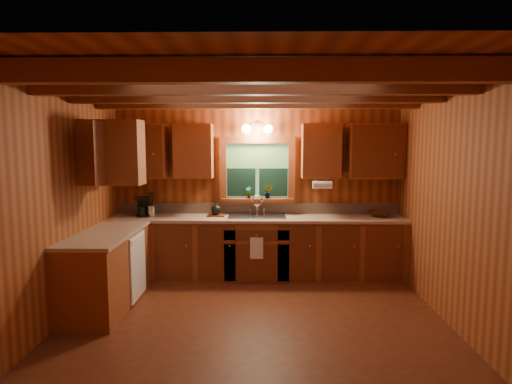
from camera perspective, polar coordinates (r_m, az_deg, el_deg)
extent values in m
plane|color=#582815|center=(4.90, -0.17, -16.98)|extent=(4.20, 4.20, 0.00)
plane|color=brown|center=(4.54, -0.19, 14.69)|extent=(4.20, 4.20, 0.00)
plane|color=brown|center=(6.43, 0.17, 0.66)|extent=(4.20, 0.00, 4.20)
plane|color=brown|center=(2.68, -1.04, -7.57)|extent=(4.20, 0.00, 4.20)
plane|color=brown|center=(5.04, -24.78, -1.54)|extent=(0.00, 3.80, 3.80)
plane|color=brown|center=(4.97, 24.84, -1.66)|extent=(0.00, 3.80, 3.80)
cube|color=brown|center=(3.34, -0.63, 15.77)|extent=(4.20, 0.14, 0.18)
cube|color=brown|center=(4.13, -0.31, 13.97)|extent=(4.20, 0.14, 0.18)
cube|color=brown|center=(4.93, -0.08, 12.76)|extent=(4.20, 0.14, 0.18)
cube|color=brown|center=(5.72, 0.07, 11.88)|extent=(4.20, 0.14, 0.18)
cube|color=brown|center=(6.27, 0.13, -7.56)|extent=(4.20, 0.62, 0.86)
cube|color=brown|center=(5.53, -19.23, -9.85)|extent=(0.62, 1.60, 0.86)
cube|color=tan|center=(6.18, 0.13, -3.51)|extent=(4.20, 0.66, 0.04)
cube|color=tan|center=(5.42, -19.30, -5.28)|extent=(0.64, 1.60, 0.04)
cube|color=tan|center=(6.46, 0.17, -2.18)|extent=(4.20, 0.02, 0.16)
cube|color=white|center=(5.62, -15.41, -9.48)|extent=(0.02, 0.60, 0.80)
cube|color=brown|center=(6.48, -15.12, 5.27)|extent=(0.78, 0.34, 0.78)
cube|color=brown|center=(6.31, -8.27, 5.39)|extent=(0.55, 0.34, 0.78)
cube|color=brown|center=(6.28, 8.61, 5.38)|extent=(0.55, 0.34, 0.78)
cube|color=brown|center=(6.43, 15.55, 5.25)|extent=(0.78, 0.34, 0.78)
cube|color=brown|center=(5.56, -20.41, 4.93)|extent=(0.34, 1.10, 0.78)
cube|color=brown|center=(6.36, 0.17, 6.91)|extent=(1.12, 0.08, 0.10)
cube|color=brown|center=(6.41, 0.17, -1.16)|extent=(1.12, 0.08, 0.10)
cube|color=brown|center=(6.40, -4.41, 2.86)|extent=(0.10, 0.08, 0.80)
cube|color=brown|center=(6.38, 4.76, 2.84)|extent=(0.10, 0.08, 0.80)
cube|color=#4A8035|center=(6.40, 0.17, 2.88)|extent=(0.92, 0.01, 0.80)
cube|color=black|center=(6.40, -1.97, 1.29)|extent=(0.42, 0.02, 0.42)
cube|color=black|center=(6.39, 2.32, 1.29)|extent=(0.42, 0.02, 0.42)
cylinder|color=black|center=(6.38, 0.17, 3.04)|extent=(0.92, 0.01, 0.01)
cube|color=brown|center=(6.37, 0.16, -1.03)|extent=(1.06, 0.14, 0.04)
cylinder|color=black|center=(6.36, 0.17, 8.98)|extent=(0.08, 0.03, 0.08)
cylinder|color=black|center=(6.31, -0.76, 9.00)|extent=(0.09, 0.17, 0.08)
cylinder|color=black|center=(6.30, 1.08, 9.01)|extent=(0.09, 0.17, 0.08)
sphere|color=#FFE0A5|center=(6.24, -1.33, 8.39)|extent=(0.13, 0.13, 0.13)
sphere|color=#FFE0A5|center=(6.24, 1.64, 8.39)|extent=(0.13, 0.13, 0.13)
cylinder|color=white|center=(6.11, 8.78, 0.94)|extent=(0.27, 0.11, 0.11)
cube|color=white|center=(5.94, 0.08, -7.48)|extent=(0.18, 0.01, 0.30)
cube|color=silver|center=(6.19, 0.13, -3.27)|extent=(0.82, 0.48, 0.02)
cube|color=#262628|center=(6.20, -1.63, -3.85)|extent=(0.34, 0.40, 0.14)
cube|color=#262628|center=(6.20, 1.89, -3.86)|extent=(0.34, 0.40, 0.14)
cylinder|color=silver|center=(6.35, 0.16, -2.06)|extent=(0.04, 0.04, 0.22)
torus|color=silver|center=(6.27, 0.15, -1.14)|extent=(0.16, 0.02, 0.16)
cube|color=black|center=(6.42, -14.87, -3.05)|extent=(0.16, 0.20, 0.03)
cube|color=black|center=(6.46, -14.76, -1.75)|extent=(0.16, 0.07, 0.27)
cube|color=black|center=(6.36, -14.98, -0.82)|extent=(0.16, 0.18, 0.04)
cylinder|color=black|center=(6.38, -14.96, -2.42)|extent=(0.10, 0.10, 0.12)
cylinder|color=silver|center=(6.42, -13.79, -2.44)|extent=(0.13, 0.13, 0.16)
cylinder|color=black|center=(6.39, -13.99, -1.01)|extent=(0.03, 0.04, 0.23)
cylinder|color=black|center=(6.39, -13.82, -1.00)|extent=(0.01, 0.01, 0.23)
cylinder|color=black|center=(6.40, -13.66, -0.99)|extent=(0.03, 0.04, 0.23)
cylinder|color=black|center=(6.40, -13.53, -0.98)|extent=(0.04, 0.06, 0.23)
cube|color=#5D2814|center=(6.26, -5.32, -3.12)|extent=(0.26, 0.19, 0.02)
sphere|color=black|center=(6.25, -5.32, -2.37)|extent=(0.14, 0.14, 0.14)
cylinder|color=black|center=(6.23, -5.33, -1.54)|extent=(0.02, 0.02, 0.04)
imported|color=#48230C|center=(6.45, 16.11, -2.81)|extent=(0.40, 0.40, 0.08)
imported|color=#5D2814|center=(6.35, -0.98, -0.05)|extent=(0.11, 0.09, 0.18)
imported|color=#5D2814|center=(6.35, 1.61, 0.03)|extent=(0.14, 0.13, 0.20)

